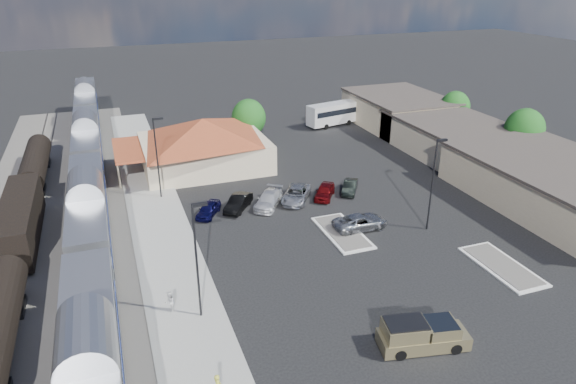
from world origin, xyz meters
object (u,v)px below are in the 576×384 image
object	(u,v)px
coach_bus	(339,112)
station_depot	(203,143)
suv	(360,222)
pickup_truck	(423,335)

from	to	relation	value
coach_bus	station_depot	bearing A→B (deg)	102.91
suv	station_depot	bearing A→B (deg)	24.02
suv	coach_bus	size ratio (longest dim) A/B	0.47
pickup_truck	suv	xyz separation A→B (m)	(3.86, 16.33, -0.22)
suv	coach_bus	distance (m)	35.79
suv	coach_bus	xyz separation A→B (m)	(13.37, 33.17, 1.31)
pickup_truck	coach_bus	world-z (taller)	coach_bus
station_depot	pickup_truck	bearing A→B (deg)	-80.03
station_depot	coach_bus	bearing A→B (deg)	25.46
coach_bus	suv	bearing A→B (deg)	145.50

